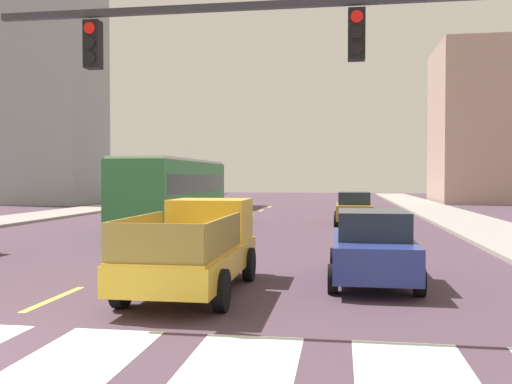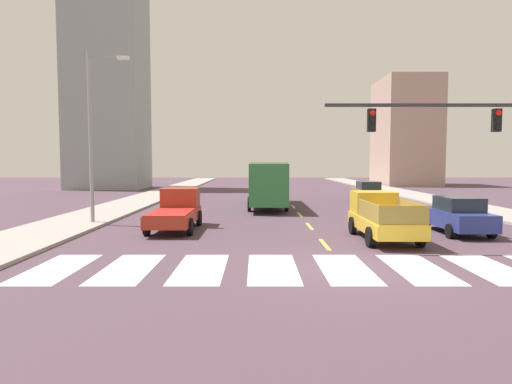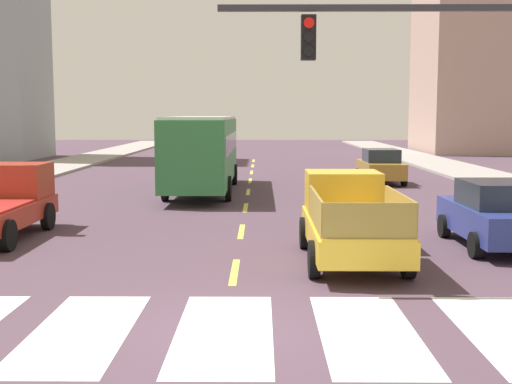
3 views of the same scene
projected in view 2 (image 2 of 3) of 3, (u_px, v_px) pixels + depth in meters
ground_plane at (343, 268)px, 13.71m from camera, size 160.00×160.00×0.00m
sidewalk_right at (466, 207)px, 31.71m from camera, size 3.89×110.00×0.15m
sidewalk_left at (118, 207)px, 31.61m from camera, size 3.89×110.00×0.15m
crosswalk_stripe_0 at (54, 269)px, 13.67m from camera, size 1.52×3.96×0.01m
crosswalk_stripe_1 at (126, 268)px, 13.68m from camera, size 1.52×3.96×0.01m
crosswalk_stripe_2 at (199, 268)px, 13.69m from camera, size 1.52×3.96×0.01m
crosswalk_stripe_3 at (271, 268)px, 13.70m from camera, size 1.52×3.96×0.01m
crosswalk_stripe_4 at (343, 268)px, 13.71m from camera, size 1.52×3.96×0.01m
crosswalk_stripe_5 at (415, 268)px, 13.72m from camera, size 1.52×3.96×0.01m
crosswalk_stripe_6 at (486, 268)px, 13.73m from camera, size 1.52×3.96×0.01m
lane_dash_0 at (323, 244)px, 17.70m from camera, size 0.16×2.40×0.01m
lane_dash_1 at (308, 226)px, 22.69m from camera, size 0.16×2.40×0.01m
lane_dash_2 at (298, 215)px, 27.68m from camera, size 0.16×2.40×0.01m
lane_dash_3 at (291, 207)px, 32.66m from camera, size 0.16×2.40×0.01m
lane_dash_4 at (286, 201)px, 37.65m from camera, size 0.16×2.40×0.01m
lane_dash_5 at (283, 196)px, 42.64m from camera, size 0.16×2.40×0.01m
lane_dash_6 at (280, 193)px, 47.63m from camera, size 0.16×2.40×0.01m
lane_dash_7 at (277, 190)px, 52.62m from camera, size 0.16×2.40×0.01m
pickup_stakebed at (379, 217)px, 19.08m from camera, size 2.18×5.20×1.96m
pickup_dark at (175, 210)px, 21.79m from camera, size 2.18×5.20×1.96m
city_bus at (265, 181)px, 32.33m from camera, size 2.72×10.80×3.32m
sedan_near_left at (366, 192)px, 36.34m from camera, size 2.02×4.40×1.72m
sedan_near_right at (455, 215)px, 20.37m from camera, size 2.02×4.40×1.72m
streetlight_left at (91, 130)px, 22.92m from camera, size 2.20×0.28×9.00m
tower_tall_centre at (105, 71)px, 54.13m from camera, size 8.87×7.81×29.06m
block_mid_left at (403, 132)px, 63.02m from camera, size 7.43×10.31×15.10m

